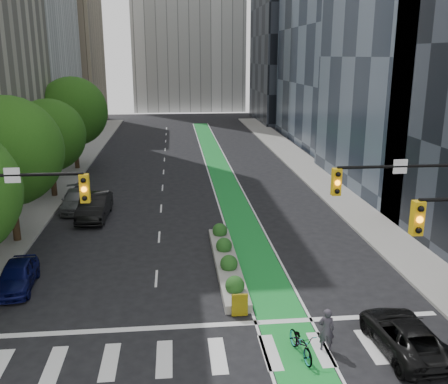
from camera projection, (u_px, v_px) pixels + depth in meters
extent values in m
plane|color=black|center=(216.00, 341.00, 19.72)|extent=(160.00, 160.00, 0.00)
cube|color=gray|center=(53.00, 187.00, 42.54)|extent=(3.60, 90.00, 0.15)
cube|color=gray|center=(323.00, 180.00, 44.84)|extent=(3.60, 90.00, 0.15)
cube|color=#198A31|center=(220.00, 171.00, 48.79)|extent=(2.20, 70.00, 0.01)
cube|color=tan|center=(51.00, 41.00, 77.65)|extent=(14.00, 16.00, 26.00)
cube|color=black|center=(300.00, 36.00, 83.20)|extent=(14.00, 18.00, 28.00)
cylinder|color=black|center=(13.00, 202.00, 29.49)|extent=(0.44, 0.44, 5.04)
sphere|color=#194D10|center=(7.00, 151.00, 28.68)|extent=(6.40, 6.40, 6.40)
cylinder|color=black|center=(52.00, 170.00, 39.16)|extent=(0.44, 0.44, 4.48)
sphere|color=#194D10|center=(49.00, 135.00, 38.44)|extent=(5.60, 5.60, 5.60)
cylinder|color=black|center=(76.00, 144.00, 48.67)|extent=(0.44, 0.44, 5.15)
sphere|color=#194D10|center=(73.00, 111.00, 47.84)|extent=(6.60, 6.60, 6.60)
cylinder|color=black|center=(4.00, 175.00, 17.67)|extent=(5.50, 0.12, 0.12)
cube|color=gold|center=(85.00, 188.00, 18.09)|extent=(0.34, 0.28, 1.05)
sphere|color=orange|center=(84.00, 189.00, 17.93)|extent=(0.20, 0.20, 0.20)
cube|color=white|center=(12.00, 175.00, 17.67)|extent=(0.55, 0.04, 0.55)
cylinder|color=black|center=(407.00, 166.00, 19.13)|extent=(5.50, 0.12, 0.12)
cube|color=gold|center=(336.00, 182.00, 19.01)|extent=(0.34, 0.28, 1.05)
sphere|color=orange|center=(338.00, 183.00, 18.85)|extent=(0.20, 0.20, 0.20)
cube|color=white|center=(400.00, 167.00, 19.07)|extent=(0.55, 0.04, 0.55)
cube|color=gold|center=(417.00, 218.00, 14.79)|extent=(0.34, 0.28, 1.05)
sphere|color=orange|center=(420.00, 220.00, 14.63)|extent=(0.20, 0.20, 0.20)
cube|color=gray|center=(227.00, 264.00, 26.50)|extent=(1.20, 10.00, 0.40)
cube|color=yellow|center=(240.00, 305.00, 21.42)|extent=(0.70, 0.12, 1.00)
sphere|color=#194C19|center=(235.00, 285.00, 23.02)|extent=(0.90, 0.90, 0.90)
sphere|color=#194C19|center=(229.00, 264.00, 25.42)|extent=(0.90, 0.90, 0.90)
sphere|color=#194C19|center=(224.00, 246.00, 27.82)|extent=(0.90, 0.90, 0.90)
sphere|color=#194C19|center=(220.00, 231.00, 30.22)|extent=(0.90, 0.90, 0.90)
imported|color=gray|center=(301.00, 343.00, 18.62)|extent=(1.02, 2.12, 1.07)
imported|color=#37323D|center=(326.00, 330.00, 18.90)|extent=(0.70, 0.52, 1.74)
imported|color=#0C1048|center=(17.00, 276.00, 23.97)|extent=(1.88, 4.10, 1.36)
imported|color=black|center=(95.00, 206.00, 34.37)|extent=(1.96, 5.24, 1.71)
imported|color=slate|center=(76.00, 200.00, 36.42)|extent=(2.36, 4.90, 1.38)
imported|color=black|center=(405.00, 335.00, 18.94)|extent=(2.35, 4.78, 1.30)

